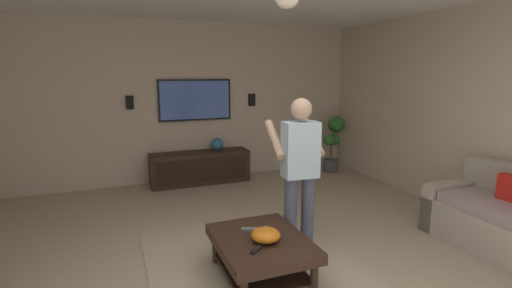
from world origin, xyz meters
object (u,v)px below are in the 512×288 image
object	(u,v)px
bowl	(266,235)
remote_black	(256,250)
potted_plant_tall	(335,133)
person_standing	(299,166)
coffee_table	(261,248)
vase_round	(217,144)
tv	(195,100)
media_console	(200,168)
remote_grey	(249,229)
remote_white	(269,230)
wall_speaker_right	(130,102)
wall_speaker_left	(252,100)

from	to	relation	value
bowl	remote_black	xyz separation A→B (m)	(-0.14, 0.15, -0.05)
potted_plant_tall	person_standing	bearing A→B (deg)	140.35
coffee_table	vase_round	xyz separation A→B (m)	(3.23, -0.49, 0.36)
remote_black	tv	bearing A→B (deg)	-134.34
tv	bowl	xyz separation A→B (m)	(-3.52, 0.16, -0.97)
coffee_table	media_console	bearing A→B (deg)	-3.03
coffee_table	potted_plant_tall	xyz separation A→B (m)	(3.03, -2.78, 0.45)
media_console	remote_black	distance (m)	3.43
remote_black	remote_grey	distance (m)	0.42
tv	remote_white	world-z (taller)	tv
coffee_table	wall_speaker_right	world-z (taller)	wall_speaker_right
wall_speaker_left	wall_speaker_right	xyz separation A→B (m)	(0.00, 2.14, 0.01)
tv	wall_speaker_right	world-z (taller)	tv
person_standing	bowl	distance (m)	0.88
tv	person_standing	distance (m)	3.12
wall_speaker_left	vase_round	bearing A→B (deg)	106.76
remote_grey	coffee_table	bearing A→B (deg)	-56.20
remote_white	remote_grey	distance (m)	0.19
wall_speaker_left	wall_speaker_right	bearing A→B (deg)	90.00
coffee_table	vase_round	size ratio (longest dim) A/B	4.55
tv	person_standing	world-z (taller)	tv
coffee_table	wall_speaker_right	xyz separation A→B (m)	(3.45, 0.91, 1.12)
media_console	wall_speaker_left	xyz separation A→B (m)	(0.25, -1.06, 1.13)
potted_plant_tall	vase_round	world-z (taller)	potted_plant_tall
remote_black	wall_speaker_left	world-z (taller)	wall_speaker_left
remote_grey	wall_speaker_right	xyz separation A→B (m)	(3.26, 0.87, 1.01)
coffee_table	remote_black	world-z (taller)	remote_black
remote_grey	potted_plant_tall	bearing A→B (deg)	65.31
coffee_table	person_standing	distance (m)	0.95
coffee_table	remote_white	distance (m)	0.19
remote_grey	tv	bearing A→B (deg)	106.39
remote_black	vase_round	world-z (taller)	vase_round
media_console	remote_grey	xyz separation A→B (m)	(-3.01, 0.21, 0.14)
wall_speaker_right	media_console	bearing A→B (deg)	-103.23
coffee_table	remote_grey	world-z (taller)	remote_grey
wall_speaker_left	tv	bearing A→B (deg)	90.71
person_standing	remote_black	bearing A→B (deg)	134.81
bowl	remote_white	size ratio (longest dim) A/B	1.77
tv	potted_plant_tall	size ratio (longest dim) A/B	1.16
person_standing	remote_grey	xyz separation A→B (m)	(-0.20, 0.64, -0.52)
person_standing	wall_speaker_right	xyz separation A→B (m)	(3.07, 1.50, 0.48)
remote_black	coffee_table	bearing A→B (deg)	-161.04
media_console	remote_white	world-z (taller)	media_console
potted_plant_tall	coffee_table	bearing A→B (deg)	137.44
bowl	remote_black	world-z (taller)	bowl
coffee_table	tv	size ratio (longest dim) A/B	0.79
person_standing	vase_round	bearing A→B (deg)	7.05
remote_white	wall_speaker_right	xyz separation A→B (m)	(3.35, 1.03, 1.01)
bowl	remote_white	bearing A→B (deg)	-30.52
coffee_table	person_standing	world-z (taller)	person_standing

